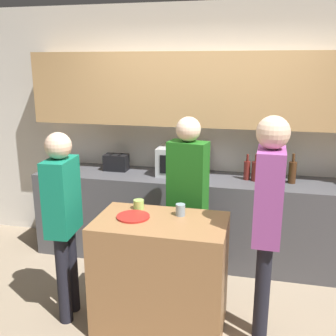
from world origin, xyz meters
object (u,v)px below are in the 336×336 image
at_px(person_right, 63,213).
at_px(bottle_0, 247,170).
at_px(bottle_5, 292,172).
at_px(cup_0, 180,210).
at_px(bottle_1, 256,171).
at_px(bottle_3, 275,172).
at_px(bottle_4, 282,175).
at_px(cup_1, 139,204).
at_px(bottle_2, 265,169).
at_px(plate_on_island, 133,217).
at_px(toaster, 116,162).
at_px(person_left, 188,191).
at_px(person_center, 267,214).
at_px(microwave, 183,161).

bearing_deg(person_right, bottle_0, 128.90).
distance_m(bottle_5, cup_0, 1.42).
distance_m(bottle_1, bottle_3, 0.20).
height_order(bottle_3, cup_0, bottle_3).
relative_size(bottle_4, bottle_5, 0.74).
relative_size(cup_1, person_right, 0.05).
relative_size(bottle_2, plate_on_island, 1.14).
xyz_separation_m(toaster, cup_1, (0.60, -1.09, -0.06)).
distance_m(cup_0, person_left, 0.44).
height_order(bottle_4, person_center, person_center).
height_order(bottle_0, bottle_5, bottle_5).
distance_m(plate_on_island, cup_0, 0.38).
relative_size(bottle_5, cup_0, 3.18).
height_order(bottle_5, cup_1, bottle_5).
relative_size(bottle_2, person_right, 0.19).
height_order(microwave, person_center, person_center).
xyz_separation_m(microwave, bottle_4, (1.02, -0.08, -0.06)).
height_order(person_center, person_right, person_center).
bearing_deg(bottle_3, microwave, 172.07).
bearing_deg(cup_1, bottle_0, 51.29).
distance_m(bottle_3, bottle_5, 0.18).
bearing_deg(person_right, toaster, 177.85).
relative_size(bottle_5, plate_on_island, 1.16).
relative_size(bottle_5, person_right, 0.19).
relative_size(toaster, bottle_2, 0.88).
distance_m(cup_0, cup_1, 0.37).
distance_m(bottle_4, person_center, 1.23).
height_order(bottle_2, bottle_5, bottle_5).
height_order(toaster, bottle_5, bottle_5).
bearing_deg(person_right, bottle_3, 121.90).
xyz_separation_m(cup_0, cup_1, (-0.36, 0.06, -0.01)).
bearing_deg(bottle_3, person_right, -144.01).
bearing_deg(bottle_4, person_right, -144.13).
relative_size(bottle_0, bottle_2, 0.90).
height_order(microwave, bottle_5, bottle_5).
height_order(toaster, plate_on_island, toaster).
bearing_deg(microwave, bottle_0, -3.84).
distance_m(bottle_3, bottle_4, 0.09).
height_order(bottle_4, person_left, person_left).
bearing_deg(bottle_3, person_left, -142.70).
bearing_deg(bottle_1, cup_0, -117.28).
relative_size(bottle_2, bottle_3, 0.93).
bearing_deg(plate_on_island, toaster, 115.50).
relative_size(bottle_1, cup_1, 3.21).
bearing_deg(plate_on_island, cup_0, 19.53).
bearing_deg(bottle_1, person_center, -85.44).
xyz_separation_m(bottle_5, person_left, (-0.94, -0.65, -0.06)).
distance_m(bottle_2, cup_0, 1.31).
bearing_deg(plate_on_island, person_left, 59.59).
height_order(bottle_0, bottle_3, bottle_3).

